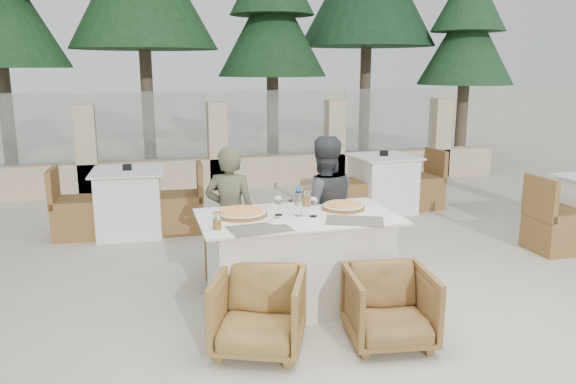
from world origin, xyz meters
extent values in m
plane|color=beige|center=(0.00, 0.00, 0.00)|extent=(80.00, 80.00, 0.00)
cube|color=beige|center=(0.00, 14.00, 0.01)|extent=(30.00, 16.00, 0.01)
cone|color=#1C4120|center=(1.50, 7.20, 2.50)|extent=(2.20, 2.20, 5.00)
cone|color=#214A26|center=(5.50, 6.50, 2.25)|extent=(1.98, 1.98, 4.50)
cube|color=#5F5A51|center=(-0.41, -0.26, 0.77)|extent=(0.48, 0.35, 0.00)
cube|color=#605B52|center=(0.36, -0.24, 0.77)|extent=(0.53, 0.45, 0.00)
cylinder|color=#F55921|center=(-0.47, 0.15, 0.80)|extent=(0.43, 0.43, 0.05)
cylinder|color=#DA531D|center=(0.40, 0.14, 0.79)|extent=(0.47, 0.47, 0.05)
cylinder|color=#BFDEFB|center=(-0.03, 0.04, 0.89)|extent=(0.08, 0.08, 0.23)
cylinder|color=orange|center=(-0.72, -0.18, 0.83)|extent=(0.07, 0.07, 0.13)
cylinder|color=orange|center=(0.13, 0.32, 0.84)|extent=(0.10, 0.10, 0.15)
imported|color=brown|center=(-0.32, 0.74, 0.29)|extent=(0.82, 0.83, 0.59)
imported|color=olive|center=(0.37, 0.78, 0.31)|extent=(0.84, 0.85, 0.62)
imported|color=olive|center=(-0.50, -0.63, 0.28)|extent=(0.80, 0.80, 0.56)
imported|color=brown|center=(0.42, -0.78, 0.27)|extent=(0.67, 0.68, 0.55)
imported|color=#51523C|center=(-0.47, 0.72, 0.63)|extent=(0.54, 0.45, 1.26)
imported|color=#383A3D|center=(0.35, 0.52, 0.68)|extent=(0.70, 0.57, 1.35)
camera|label=1|loc=(-1.25, -4.18, 1.95)|focal=35.00mm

